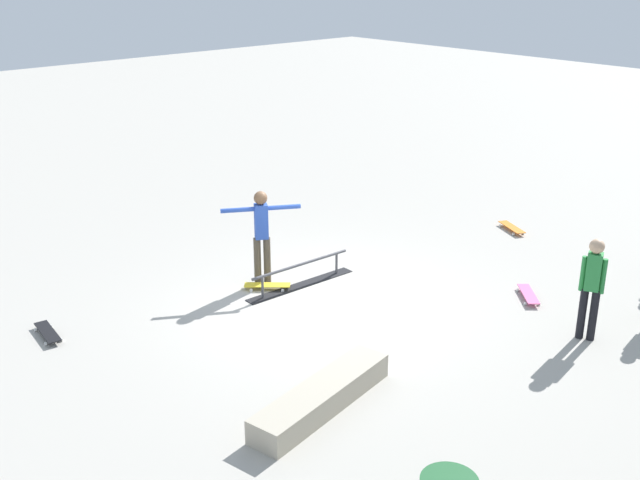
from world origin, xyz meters
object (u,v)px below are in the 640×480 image
Objects in this scene: grind_rail at (301,276)px; bystander_green_shirt at (592,284)px; skate_ledge at (322,397)px; skater_main at (261,231)px; loose_skateboard_black at (48,332)px; skateboard_main at (267,285)px; loose_skateboard_pink at (528,294)px; loose_skateboard_orange at (512,227)px.

bystander_green_shirt is at bearing 116.11° from grind_rail.
skate_ledge is 4.15m from skater_main.
skater_main reaches higher than loose_skateboard_black.
grind_rail reaches higher than skateboard_main.
loose_skateboard_black is at bearing -13.39° from grind_rail.
loose_skateboard_pink is 0.88× the size of loose_skateboard_black.
loose_skateboard_pink is 3.38m from loose_skateboard_orange.
skateboard_main is at bearing -117.82° from skate_ledge.
bystander_green_shirt is 1.97× the size of loose_skateboard_black.
grind_rail is 2.72× the size of loose_skateboard_black.
loose_skateboard_pink is (-4.83, -0.11, -0.09)m from skate_ledge.
bystander_green_shirt is (-2.36, 4.90, -0.08)m from skater_main.
grind_rail is at bearing 178.49° from bystander_green_shirt.
skateboard_main is at bearing -96.42° from loose_skateboard_black.
skateboard_main is 4.47m from loose_skateboard_pink.
bystander_green_shirt reaches higher than loose_skateboard_black.
skate_ledge reaches higher than loose_skateboard_pink.
skate_ledge is at bearing 132.24° from loose_skateboard_orange.
skateboard_main and loose_skateboard_orange have the same top height.
loose_skateboard_orange is 9.46m from loose_skateboard_black.
skater_main is 2.08× the size of loose_skateboard_black.
grind_rail is at bearing -126.79° from skate_ledge.
loose_skateboard_black is (4.11, -1.16, -0.11)m from grind_rail.
loose_skateboard_orange is (-5.58, 1.36, -0.92)m from skater_main.
loose_skateboard_black is at bearing -157.79° from bystander_green_shirt.
grind_rail is 3.09× the size of loose_skateboard_pink.
loose_skateboard_black is at bearing 103.22° from loose_skateboard_orange.
loose_skateboard_orange is at bearing -163.21° from skate_ledge.
skater_main is (-1.87, -3.61, 0.83)m from skate_ledge.
grind_rail reaches higher than skate_ledge.
grind_rail is at bearing 106.15° from loose_skateboard_orange.
loose_skateboard_orange is at bearing -7.80° from loose_skateboard_pink.
skater_main is at bearing 101.72° from loose_skateboard_orange.
skater_main is 2.36× the size of loose_skateboard_pink.
skateboard_main is at bearing -25.08° from grind_rail.
loose_skateboard_black is (6.03, -5.54, -0.84)m from bystander_green_shirt.
skateboard_main is at bearing -177.40° from bystander_green_shirt.
bystander_green_shirt is 4.85m from loose_skateboard_orange.
skater_main is at bearing -47.42° from grind_rail.
loose_skateboard_pink is (-2.52, 2.98, -0.11)m from grind_rail.
loose_skateboard_pink is (-3.05, 3.26, 0.00)m from skateboard_main.
loose_skateboard_pink is at bearing 161.01° from skater_main.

